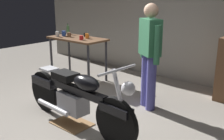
{
  "coord_description": "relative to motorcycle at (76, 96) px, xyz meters",
  "views": [
    {
      "loc": [
        2.62,
        -2.35,
        1.81
      ],
      "look_at": [
        0.0,
        0.7,
        0.65
      ],
      "focal_mm": 42.86,
      "sensor_mm": 36.0,
      "label": 1
    }
  ],
  "objects": [
    {
      "name": "mug_brown_stoneware",
      "position": [
        -1.85,
        1.5,
        0.5
      ],
      "size": [
        0.11,
        0.08,
        0.1
      ],
      "color": "brown",
      "rests_on": "workbench"
    },
    {
      "name": "mug_white_ceramic",
      "position": [
        -2.07,
        1.36,
        0.51
      ],
      "size": [
        0.11,
        0.07,
        0.11
      ],
      "color": "white",
      "rests_on": "workbench"
    },
    {
      "name": "drip_tray",
      "position": [
        -0.11,
        0.0,
        -0.44
      ],
      "size": [
        0.56,
        0.4,
        0.01
      ],
      "primitive_type": "cube",
      "color": "olive",
      "rests_on": "ground_plane"
    },
    {
      "name": "mug_black_matte",
      "position": [
        -1.59,
        1.75,
        0.49
      ],
      "size": [
        0.11,
        0.08,
        0.09
      ],
      "color": "black",
      "rests_on": "workbench"
    },
    {
      "name": "mug_blue_enamel",
      "position": [
        -2.01,
        1.49,
        0.51
      ],
      "size": [
        0.12,
        0.09,
        0.11
      ],
      "color": "#2D51AD",
      "rests_on": "workbench"
    },
    {
      "name": "motorcycle",
      "position": [
        0.0,
        0.0,
        0.0
      ],
      "size": [
        2.19,
        0.6,
        1.0
      ],
      "rotation": [
        0.0,
        0.0,
        -0.06
      ],
      "color": "black",
      "rests_on": "ground_plane"
    },
    {
      "name": "mug_red_diner",
      "position": [
        -1.36,
        1.4,
        0.49
      ],
      "size": [
        0.11,
        0.08,
        0.09
      ],
      "color": "red",
      "rests_on": "workbench"
    },
    {
      "name": "back_wall",
      "position": [
        -0.02,
        2.89,
        1.1
      ],
      "size": [
        8.0,
        0.12,
        3.1
      ],
      "primitive_type": "cube",
      "color": "gray",
      "rests_on": "ground_plane"
    },
    {
      "name": "mug_orange_travel",
      "position": [
        -1.4,
        1.61,
        0.5
      ],
      "size": [
        0.11,
        0.08,
        0.1
      ],
      "color": "orange",
      "rests_on": "workbench"
    },
    {
      "name": "workbench",
      "position": [
        -1.63,
        1.53,
        0.34
      ],
      "size": [
        1.3,
        0.64,
        0.9
      ],
      "color": "brown",
      "rests_on": "ground_plane"
    },
    {
      "name": "bottle",
      "position": [
        -2.17,
        1.74,
        0.55
      ],
      "size": [
        0.06,
        0.06,
        0.24
      ],
      "color": "#4C8C4C",
      "rests_on": "workbench"
    },
    {
      "name": "ground_plane",
      "position": [
        -0.02,
        0.09,
        -0.45
      ],
      "size": [
        12.0,
        12.0,
        0.0
      ],
      "primitive_type": "plane",
      "color": "gray"
    },
    {
      "name": "person_standing",
      "position": [
        0.39,
        1.21,
        0.48
      ],
      "size": [
        0.5,
        0.39,
        1.67
      ],
      "rotation": [
        0.0,
        0.0,
        2.59
      ],
      "color": "#4C4A97",
      "rests_on": "ground_plane"
    }
  ]
}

